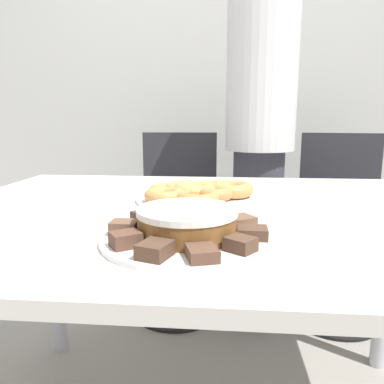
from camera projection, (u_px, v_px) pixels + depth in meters
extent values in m
cube|color=beige|center=(221.00, 71.00, 2.47)|extent=(8.00, 0.05, 2.60)
cube|color=silver|center=(211.00, 213.00, 0.98)|extent=(1.46, 1.06, 0.03)
cylinder|color=silver|center=(55.00, 270.00, 1.57)|extent=(0.06, 0.06, 0.73)
cylinder|color=#383842|center=(256.00, 238.00, 1.80)|extent=(0.24, 0.24, 0.85)
cylinder|color=silver|center=(262.00, 74.00, 1.66)|extent=(0.31, 0.31, 0.67)
cylinder|color=black|center=(176.00, 309.00, 1.96)|extent=(0.44, 0.44, 0.01)
cylinder|color=#262626|center=(176.00, 268.00, 1.92)|extent=(0.06, 0.06, 0.44)
cube|color=#2D2D33|center=(175.00, 223.00, 1.87)|extent=(0.44, 0.44, 0.04)
cube|color=#2D2D33|center=(180.00, 172.00, 2.03)|extent=(0.40, 0.03, 0.42)
cylinder|color=black|center=(332.00, 316.00, 1.89)|extent=(0.44, 0.44, 0.01)
cylinder|color=#262626|center=(336.00, 273.00, 1.85)|extent=(0.06, 0.06, 0.44)
cube|color=#2D2D33|center=(339.00, 227.00, 1.80)|extent=(0.52, 0.52, 0.04)
cube|color=#2D2D33|center=(339.00, 174.00, 1.95)|extent=(0.39, 0.11, 0.42)
cylinder|color=white|center=(187.00, 238.00, 0.72)|extent=(0.33, 0.33, 0.01)
cylinder|color=white|center=(195.00, 199.00, 1.07)|extent=(0.34, 0.34, 0.01)
cylinder|color=brown|center=(187.00, 225.00, 0.71)|extent=(0.19, 0.19, 0.04)
cylinder|color=white|center=(187.00, 211.00, 0.71)|extent=(0.19, 0.19, 0.01)
cube|color=brown|center=(124.00, 227.00, 0.73)|extent=(0.05, 0.04, 0.03)
cube|color=brown|center=(126.00, 239.00, 0.65)|extent=(0.07, 0.06, 0.03)
cube|color=#513828|center=(155.00, 250.00, 0.60)|extent=(0.06, 0.07, 0.03)
cube|color=brown|center=(202.00, 253.00, 0.59)|extent=(0.06, 0.07, 0.02)
cube|color=#513828|center=(240.00, 244.00, 0.63)|extent=(0.06, 0.06, 0.02)
cube|color=#513828|center=(252.00, 233.00, 0.70)|extent=(0.06, 0.05, 0.02)
cube|color=brown|center=(239.00, 222.00, 0.77)|extent=(0.08, 0.07, 0.02)
cube|color=#513828|center=(211.00, 215.00, 0.82)|extent=(0.05, 0.05, 0.02)
cube|color=brown|center=(177.00, 214.00, 0.83)|extent=(0.06, 0.06, 0.02)
cube|color=#513828|center=(145.00, 218.00, 0.79)|extent=(0.06, 0.06, 0.03)
torus|color=tan|center=(195.00, 190.00, 1.07)|extent=(0.13, 0.13, 0.04)
torus|color=#D18E4C|center=(165.00, 195.00, 1.01)|extent=(0.11, 0.11, 0.03)
torus|color=#C68447|center=(197.00, 197.00, 0.99)|extent=(0.12, 0.12, 0.03)
torus|color=#C68447|center=(214.00, 193.00, 1.03)|extent=(0.11, 0.11, 0.04)
torus|color=#D18E4C|center=(231.00, 189.00, 1.08)|extent=(0.13, 0.13, 0.04)
torus|color=#D18E4C|center=(212.00, 186.00, 1.15)|extent=(0.11, 0.11, 0.03)
torus|color=tan|center=(186.00, 188.00, 1.11)|extent=(0.13, 0.13, 0.03)
torus|color=#D18E4C|center=(168.00, 190.00, 1.08)|extent=(0.11, 0.11, 0.03)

